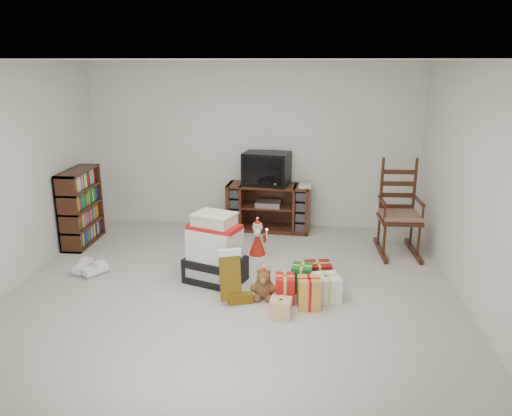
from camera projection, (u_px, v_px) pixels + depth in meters
The scene contains 13 objects.
room at pixel (230, 185), 5.19m from camera, with size 5.01×5.01×2.51m.
tv_stand at pixel (269, 207), 7.56m from camera, with size 1.27×0.54×0.71m.
bookshelf at pixel (81, 208), 6.97m from camera, with size 0.29×0.87×1.06m.
rocking_chair at pixel (398, 220), 6.68m from camera, with size 0.55×0.88×1.30m.
gift_pile at pixel (215, 253), 5.78m from camera, with size 0.77×0.67×0.81m.
red_suitcase at pixel (211, 251), 6.12m from camera, with size 0.40×0.25×0.58m.
stocking at pixel (230, 276), 5.26m from camera, with size 0.28×0.12×0.61m, color #0D7716, non-canonical shape.
teddy_bear at pixel (264, 286), 5.41m from camera, with size 0.23×0.20×0.33m.
santa_figurine at pixel (257, 242), 6.54m from camera, with size 0.26×0.25×0.54m.
mrs_claus_figurine at pixel (218, 244), 6.41m from camera, with size 0.29×0.28×0.60m.
sneaker_pair at pixel (89, 269), 6.06m from camera, with size 0.43×0.33×0.11m.
gift_cluster at pixel (304, 288), 5.39m from camera, with size 0.75×1.04×0.26m.
crt_television at pixel (267, 168), 7.41m from camera, with size 0.74×0.59×0.49m.
Camera 1 is at (0.73, -4.99, 2.49)m, focal length 35.00 mm.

